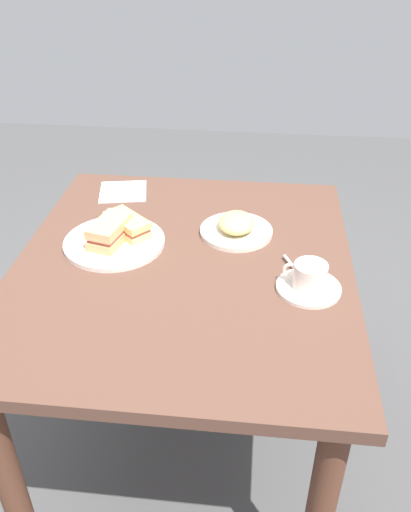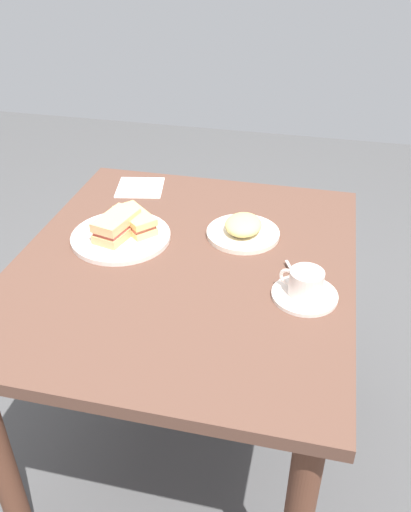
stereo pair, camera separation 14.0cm
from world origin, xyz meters
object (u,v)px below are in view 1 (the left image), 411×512
(dining_table, at_px, (184,300))
(sandwich_front, at_px, (110,232))
(spoon, at_px, (295,269))
(sandwich_back, at_px, (128,225))
(coffee_saucer, at_px, (308,288))
(napkin, at_px, (123,192))
(side_plate, at_px, (236,231))
(sandwich_plate, at_px, (114,242))
(coffee_cup, at_px, (309,275))

(dining_table, xyz_separation_m, sandwich_front, (-0.06, -0.21, 0.17))
(dining_table, height_order, spoon, spoon)
(sandwich_back, bearing_deg, coffee_saucer, 68.42)
(napkin, bearing_deg, side_plate, 59.93)
(sandwich_front, height_order, sandwich_back, sandwich_front)
(sandwich_plate, distance_m, sandwich_front, 0.04)
(dining_table, xyz_separation_m, napkin, (-0.39, -0.26, 0.13))
(sandwich_front, xyz_separation_m, napkin, (-0.33, -0.05, -0.04))
(dining_table, bearing_deg, coffee_cup, 75.07)
(dining_table, relative_size, coffee_cup, 9.38)
(coffee_cup, bearing_deg, coffee_saucer, 71.84)
(coffee_saucer, height_order, side_plate, side_plate)
(dining_table, height_order, coffee_cup, coffee_cup)
(dining_table, bearing_deg, sandwich_plate, -107.99)
(coffee_cup, xyz_separation_m, side_plate, (-0.25, -0.19, -0.04))
(sandwich_plate, distance_m, side_plate, 0.35)
(sandwich_front, bearing_deg, dining_table, 74.32)
(sandwich_plate, height_order, side_plate, same)
(sandwich_front, bearing_deg, spoon, 81.41)
(napkin, bearing_deg, spoon, 53.75)
(spoon, height_order, side_plate, spoon)
(coffee_saucer, distance_m, napkin, 0.75)
(sandwich_back, distance_m, napkin, 0.29)
(sandwich_plate, xyz_separation_m, coffee_saucer, (0.15, 0.53, -0.00))
(sandwich_front, relative_size, coffee_saucer, 0.96)
(sandwich_front, height_order, spoon, sandwich_front)
(sandwich_plate, relative_size, coffee_cup, 2.58)
(coffee_saucer, bearing_deg, side_plate, -142.04)
(sandwich_back, xyz_separation_m, coffee_saucer, (0.20, 0.50, -0.03))
(side_plate, xyz_separation_m, napkin, (-0.22, -0.39, -0.01))
(sandwich_plate, distance_m, spoon, 0.50)
(sandwich_plate, height_order, sandwich_back, sandwich_back)
(dining_table, height_order, coffee_saucer, coffee_saucer)
(side_plate, bearing_deg, spoon, 42.28)
(sandwich_plate, height_order, napkin, sandwich_plate)
(dining_table, height_order, sandwich_back, sandwich_back)
(sandwich_front, distance_m, spoon, 0.51)
(side_plate, bearing_deg, coffee_cup, 37.78)
(dining_table, relative_size, spoon, 10.80)
(sandwich_front, relative_size, sandwich_back, 1.01)
(sandwich_plate, xyz_separation_m, sandwich_front, (0.01, -0.01, 0.04))
(coffee_cup, relative_size, napkin, 0.73)
(sandwich_back, distance_m, coffee_cup, 0.53)
(spoon, bearing_deg, dining_table, -93.35)
(dining_table, relative_size, sandwich_back, 6.73)
(sandwich_back, height_order, side_plate, sandwich_back)
(sandwich_plate, relative_size, coffee_saucer, 1.75)
(dining_table, height_order, side_plate, side_plate)
(dining_table, distance_m, coffee_saucer, 0.36)
(coffee_saucer, relative_size, spoon, 1.70)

